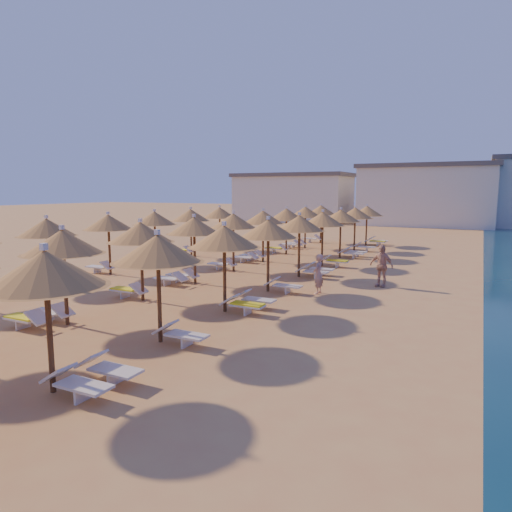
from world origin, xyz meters
The scene contains 8 objects.
ground centered at (0.00, 0.00, 0.00)m, with size 220.00×220.00×0.00m, color tan.
hotel_blocks centered at (3.83, 45.34, 3.70)m, with size 47.53×11.26×8.10m.
parasol_row_east centered at (1.81, 2.93, 2.60)m, with size 2.57×38.75×3.18m.
parasol_row_west centered at (-1.87, 2.93, 2.60)m, with size 2.57×38.75×3.18m.
parasol_row_inland centered at (-7.01, 2.93, 2.60)m, with size 2.57×24.28×3.18m.
loungers centered at (-1.34, 2.88, 0.34)m, with size 11.81×37.62×0.66m.
beachgoer_a centered at (3.85, 3.42, 0.82)m, with size 0.60×0.39×1.65m, color tan.
beachgoer_c centered at (5.90, 6.01, 0.94)m, with size 1.10×0.46×1.88m, color tan.
Camera 1 is at (9.73, -14.23, 4.25)m, focal length 32.00 mm.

